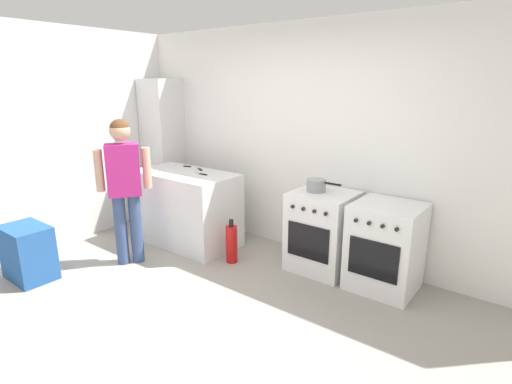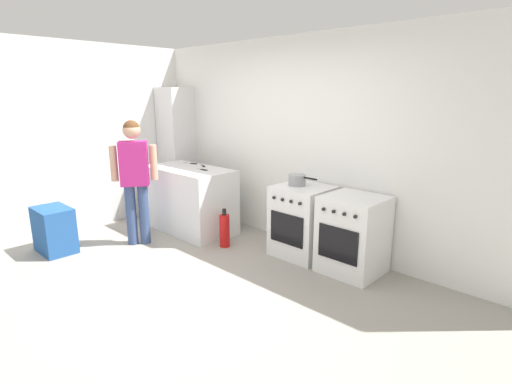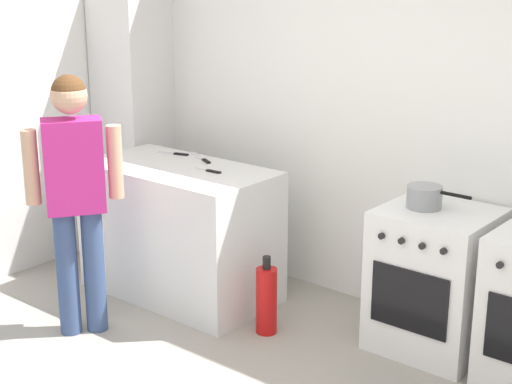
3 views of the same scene
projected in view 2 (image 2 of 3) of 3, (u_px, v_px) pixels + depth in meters
The scene contains 15 objects.
ground_plane at pixel (178, 289), 4.00m from camera, with size 8.00×8.00×0.00m, color gray.
back_wall at pixel (300, 143), 5.05m from camera, with size 6.00×0.10×2.60m, color white.
side_wall_left at pixel (90, 137), 5.71m from camera, with size 0.10×3.10×2.60m, color white.
counter_unit at pixel (190, 199), 5.64m from camera, with size 1.30×0.70×0.90m, color silver.
oven_left at pixel (303, 221), 4.77m from camera, with size 0.62×0.62×0.85m.
oven_right at pixel (353, 235), 4.31m from camera, with size 0.62×0.62×0.85m.
pot at pixel (297, 180), 4.70m from camera, with size 0.38×0.20×0.13m.
knife_bread at pixel (202, 165), 5.74m from camera, with size 0.33×0.19×0.01m.
knife_paring at pixel (203, 170), 5.39m from camera, with size 0.21×0.04×0.01m.
knife_utility at pixel (191, 163), 5.87m from camera, with size 0.25×0.09×0.01m.
person at pixel (135, 172), 5.00m from camera, with size 0.37×0.48×1.59m.
fire_extinguisher at pixel (225, 230), 5.07m from camera, with size 0.13×0.13×0.50m.
recycling_crate_lower at pixel (56, 241), 4.93m from camera, with size 0.52×0.36×0.28m, color #235193.
recycling_crate_upper at pixel (53, 219), 4.86m from camera, with size 0.52×0.36×0.28m, color #235193.
larder_cabinet at pixel (177, 151), 6.48m from camera, with size 0.48×0.44×2.00m, color silver.
Camera 2 is at (3.09, -2.09, 1.92)m, focal length 28.00 mm.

